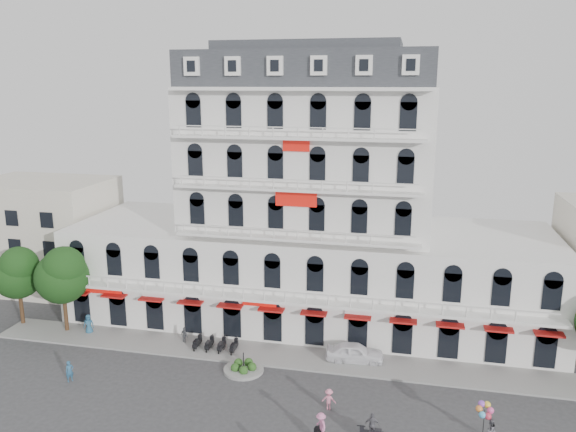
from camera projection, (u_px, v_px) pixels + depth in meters
The scene contains 16 objects.
ground at pixel (260, 419), 38.27m from camera, with size 120.00×120.00×0.00m, color #38383A.
sidewalk at pixel (289, 357), 46.80m from camera, with size 53.00×4.00×0.16m, color gray.
main_building at pixel (309, 217), 53.04m from camera, with size 45.00×15.00×25.80m.
flank_building_west at pixel (46, 234), 62.15m from camera, with size 14.00×10.00×12.00m, color beige.
traffic_island at pixel (244, 368), 44.54m from camera, with size 3.20×3.20×1.60m.
parked_scooter_row at pixel (216, 351), 47.96m from camera, with size 4.40×1.80×1.10m, color black, non-canonical shape.
tree_west_outer at pixel (18, 271), 51.93m from camera, with size 4.50×4.48×7.76m.
tree_west_inner at pixel (62, 273), 50.34m from camera, with size 4.76×4.76×8.25m.
parked_car at pixel (355, 352), 45.97m from camera, with size 1.90×4.72×1.61m, color white.
rider_northeast at pixel (372, 428), 35.60m from camera, with size 1.70×0.40×2.08m.
rider_center at pixel (321, 428), 35.37m from camera, with size 1.13×1.51×2.20m.
pedestrian_left at pixel (89, 324), 51.00m from camera, with size 0.91×0.59×1.87m, color #275777.
pedestrian_mid at pixel (185, 336), 49.09m from camera, with size 0.90×0.38×1.54m, color #55575C.
pedestrian_right at pixel (329, 399), 39.23m from camera, with size 1.00×0.57×1.55m, color pink.
pedestrian_far at pixel (70, 371), 42.93m from camera, with size 0.60×0.40×1.66m, color #2A5A80.
balloon_vendor at pixel (488, 422), 35.77m from camera, with size 1.45×1.31×2.45m.
Camera 1 is at (9.16, -32.79, 22.39)m, focal length 35.00 mm.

